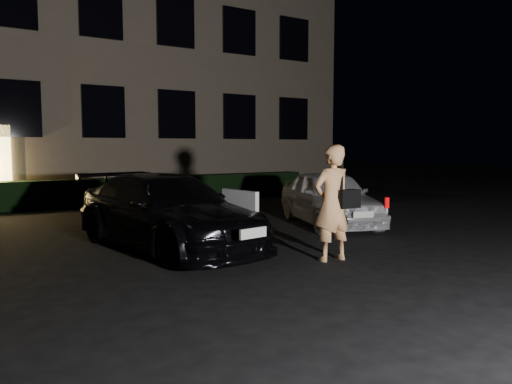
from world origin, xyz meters
TOP-DOWN VIEW (x-y plane):
  - ground at (0.00, 0.00)m, footprint 80.00×80.00m
  - building at (-0.00, 14.99)m, footprint 20.00×8.11m
  - hedge at (0.00, 10.50)m, footprint 15.00×0.70m
  - sedan at (-1.18, 2.97)m, footprint 2.54×4.92m
  - hatch at (3.15, 3.41)m, footprint 2.78×4.16m
  - man at (0.67, 0.52)m, footprint 0.79×0.49m

SIDE VIEW (x-z plane):
  - ground at x=0.00m, z-range 0.00..0.00m
  - hedge at x=0.00m, z-range 0.00..0.85m
  - hatch at x=3.15m, z-range 0.00..1.31m
  - sedan at x=-1.18m, z-range 0.00..1.36m
  - man at x=0.67m, z-range 0.00..1.91m
  - building at x=0.00m, z-range 0.00..12.00m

